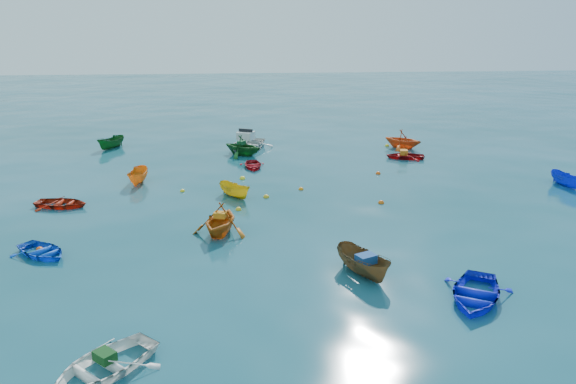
{
  "coord_description": "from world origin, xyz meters",
  "views": [
    {
      "loc": [
        -2.74,
        -25.89,
        10.16
      ],
      "look_at": [
        0.0,
        5.0,
        0.4
      ],
      "focal_mm": 35.0,
      "sensor_mm": 36.0,
      "label": 1
    }
  ],
  "objects": [
    {
      "name": "sampan_green_far",
      "position": [
        -12.96,
        19.15,
        0.0
      ],
      "size": [
        2.33,
        2.92,
        1.08
      ],
      "primitive_type": "imported",
      "rotation": [
        0.0,
        0.0,
        -0.54
      ],
      "color": "#124D1A",
      "rests_on": "ground"
    },
    {
      "name": "buoy_ye_c",
      "position": [
        -1.25,
        5.33,
        0.0
      ],
      "size": [
        0.35,
        0.35,
        0.35
      ],
      "primitive_type": "sphere",
      "color": "gold",
      "rests_on": "ground"
    },
    {
      "name": "dinghy_red_far",
      "position": [
        -1.84,
        12.23,
        0.0
      ],
      "size": [
        1.92,
        2.59,
        0.52
      ],
      "primitive_type": "imported",
      "rotation": [
        0.0,
        0.0,
        0.05
      ],
      "color": "#A10D15",
      "rests_on": "ground"
    },
    {
      "name": "buoy_ye_d",
      "position": [
        -2.6,
        9.37,
        0.0
      ],
      "size": [
        0.38,
        0.38,
        0.38
      ],
      "primitive_type": "sphere",
      "color": "yellow",
      "rests_on": "ground"
    },
    {
      "name": "sampan_blue_far",
      "position": [
        17.55,
        6.0,
        0.0
      ],
      "size": [
        1.44,
        2.68,
        0.98
      ],
      "primitive_type": "imported",
      "rotation": [
        0.0,
        0.0,
        0.2
      ],
      "color": "#1028D2",
      "rests_on": "ground"
    },
    {
      "name": "tarp_green_b",
      "position": [
        -2.58,
        15.99,
        0.96
      ],
      "size": [
        0.71,
        0.74,
        0.29
      ],
      "primitive_type": "cube",
      "rotation": [
        0.0,
        0.0,
        0.96
      ],
      "color": "#134F25",
      "rests_on": "dinghy_green_n"
    },
    {
      "name": "tarp_orange_b",
      "position": [
        9.44,
        13.87,
        0.46
      ],
      "size": [
        0.67,
        0.81,
        0.35
      ],
      "primitive_type": "cube",
      "rotation": [
        0.0,
        0.0,
        -1.76
      ],
      "color": "#CB6814",
      "rests_on": "dinghy_red_ne"
    },
    {
      "name": "buoy_or_d",
      "position": [
        6.51,
        9.77,
        0.0
      ],
      "size": [
        0.34,
        0.34,
        0.34
      ],
      "primitive_type": "sphere",
      "color": "#E34B0C",
      "rests_on": "ground"
    },
    {
      "name": "dinghy_orange_w",
      "position": [
        -3.77,
        -0.18,
        0.0
      ],
      "size": [
        3.43,
        3.72,
        1.63
      ],
      "primitive_type": "imported",
      "rotation": [
        0.0,
        0.0,
        -0.28
      ],
      "color": "#C55F12",
      "rests_on": "ground"
    },
    {
      "name": "motorboat_white",
      "position": [
        -2.21,
        17.75,
        0.0
      ],
      "size": [
        5.09,
        5.74,
        1.59
      ],
      "primitive_type": "imported",
      "rotation": [
        0.0,
        0.0,
        -0.43
      ],
      "color": "silver",
      "rests_on": "ground"
    },
    {
      "name": "ground",
      "position": [
        0.0,
        0.0,
        0.0
      ],
      "size": [
        160.0,
        160.0,
        0.0
      ],
      "primitive_type": "plane",
      "color": "#093D45",
      "rests_on": "ground"
    },
    {
      "name": "tarp_orange_a",
      "position": [
        -3.76,
        -0.14,
        0.95
      ],
      "size": [
        0.67,
        0.57,
        0.28
      ],
      "primitive_type": "cube",
      "rotation": [
        0.0,
        0.0,
        -0.28
      ],
      "color": "orange",
      "rests_on": "dinghy_orange_w"
    },
    {
      "name": "tarp_blue_a",
      "position": [
        2.24,
        -5.47,
        0.79
      ],
      "size": [
        0.93,
        0.84,
        0.37
      ],
      "primitive_type": "cube",
      "rotation": [
        0.0,
        0.0,
        0.44
      ],
      "color": "navy",
      "rests_on": "sampan_brown_mid"
    },
    {
      "name": "sampan_brown_mid",
      "position": [
        2.17,
        -5.33,
        0.0
      ],
      "size": [
        2.39,
        3.32,
        1.2
      ],
      "primitive_type": "imported",
      "rotation": [
        0.0,
        0.0,
        0.44
      ],
      "color": "brown",
      "rests_on": "ground"
    },
    {
      "name": "dinghy_red_ne",
      "position": [
        9.54,
        13.85,
        0.0
      ],
      "size": [
        3.13,
        2.5,
        0.58
      ],
      "primitive_type": "imported",
      "rotation": [
        0.0,
        0.0,
        -1.76
      ],
      "color": "#A00D10",
      "rests_on": "ground"
    },
    {
      "name": "dinghy_white_near",
      "position": [
        -6.96,
        -11.12,
        0.0
      ],
      "size": [
        4.18,
        4.23,
        0.72
      ],
      "primitive_type": "imported",
      "rotation": [
        0.0,
        0.0,
        -0.75
      ],
      "color": "white",
      "rests_on": "ground"
    },
    {
      "name": "buoy_ye_a",
      "position": [
        -2.88,
        3.24,
        0.0
      ],
      "size": [
        0.33,
        0.33,
        0.33
      ],
      "primitive_type": "sphere",
      "color": "gold",
      "rests_on": "ground"
    },
    {
      "name": "buoy_ye_e",
      "position": [
        9.27,
        17.98,
        0.0
      ],
      "size": [
        0.35,
        0.35,
        0.35
      ],
      "primitive_type": "sphere",
      "color": "yellow",
      "rests_on": "ground"
    },
    {
      "name": "dinghy_orange_far",
      "position": [
        10.32,
        17.19,
        0.0
      ],
      "size": [
        4.03,
        3.98,
        1.61
      ],
      "primitive_type": "imported",
      "rotation": [
        0.0,
        0.0,
        0.86
      ],
      "color": "#DB4E14",
      "rests_on": "ground"
    },
    {
      "name": "sampan_yellow_mid",
      "position": [
        -3.07,
        5.59,
        0.0
      ],
      "size": [
        2.31,
        2.53,
        0.97
      ],
      "primitive_type": "imported",
      "rotation": [
        0.0,
        0.0,
        0.69
      ],
      "color": "gold",
      "rests_on": "ground"
    },
    {
      "name": "dinghy_green_n",
      "position": [
        -2.5,
        15.93,
        0.0
      ],
      "size": [
        4.07,
        3.96,
        1.63
      ],
      "primitive_type": "imported",
      "rotation": [
        0.0,
        0.0,
        0.96
      ],
      "color": "#124F19",
      "rests_on": "ground"
    },
    {
      "name": "dinghy_blue_sw",
      "position": [
        -11.59,
        -2.1,
        0.0
      ],
      "size": [
        3.47,
        3.38,
        0.59
      ],
      "primitive_type": "imported",
      "rotation": [
        0.0,
        0.0,
        0.87
      ],
      "color": "blue",
      "rests_on": "ground"
    },
    {
      "name": "buoy_or_a",
      "position": [
        -11.89,
        -1.53,
        0.0
      ],
      "size": [
        0.35,
        0.35,
        0.35
      ],
      "primitive_type": "sphere",
      "color": "#D84A0B",
      "rests_on": "ground"
    },
    {
      "name": "dinghy_red_nw",
      "position": [
        -12.71,
        4.67,
        0.0
      ],
      "size": [
        3.31,
        2.68,
        0.61
      ],
      "primitive_type": "imported",
      "rotation": [
        0.0,
        0.0,
        1.35
      ],
      "color": "#AB230E",
      "rests_on": "ground"
    },
    {
      "name": "tarp_green_a",
      "position": [
        -6.89,
        -11.04,
        0.51
      ],
      "size": [
        0.77,
        0.76,
        0.3
      ],
      "primitive_type": "cube",
      "rotation": [
        0.0,
        0.0,
        -0.75
      ],
      "color": "#0F3F15",
      "rests_on": "dinghy_white_near"
    },
    {
      "name": "buoy_or_e",
      "position": [
        9.94,
        17.83,
        0.0
      ],
      "size": [
        0.39,
        0.39,
        0.39
      ],
      "primitive_type": "sphere",
      "color": "#D9650B",
      "rests_on": "ground"
    },
    {
      "name": "buoy_ye_b",
      "position": [
        -6.25,
        6.94,
        0.0
      ],
      "size": [
        0.29,
        0.29,
        0.29
      ],
      "primitive_type": "sphere",
      "color": "yellow",
      "rests_on": "ground"
    },
    {
      "name": "dinghy_blue_se",
      "position": [
        5.88,
        -7.77,
        0.0
      ],
      "size": [
        4.05,
        4.45,
        0.75
      ],
      "primitive_type": "imported",
      "rotation": [
        0.0,
        0.0,
        -0.51
      ],
      "color": "#111CD9",
      "rests_on": "ground"
    },
    {
      "name": "buoy_or_c",
      "position": [
        0.95,
        6.67,
        0.0
      ],
      "size": [
        0.32,
        0.32,
        0.32
      ],
      "primitive_type": "sphere",
      "color": "orange",
      "rests_on": "ground"
    },
    {
      "name": "sampan_orange_n",
      "position": [
        -9.17,
        8.97,
        0.0
      ],
      "size": [
        1.24,
        2.82,
        1.06
      ],
      "primitive_type": "imported",
      "rotation": [
        0.0,
        0.0,
        -0.08
      ],
      "color": "orange",
      "rests_on": "ground"
    },
    {
      "name": "buoy_or_b",
      "position": [
        5.19,
        3.68,
        0.0
      ],
      "size": [
        0.35,
        0.35,
        0.35
      ],
      "primitive_type": "sphere",
      "color": "#D6550B",
      "rests_on": "ground"
    }
  ]
}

